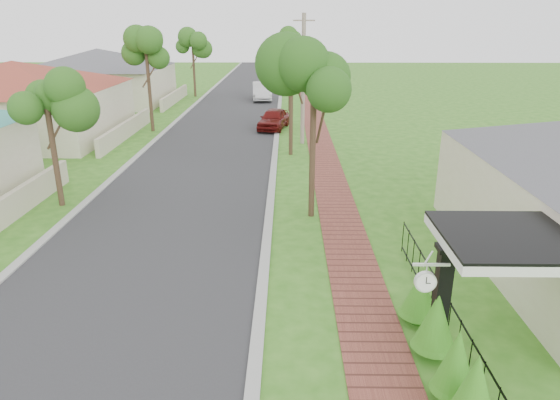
% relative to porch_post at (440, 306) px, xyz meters
% --- Properties ---
extents(ground, '(160.00, 160.00, 0.00)m').
position_rel_porch_post_xyz_m(ground, '(-4.55, 1.00, -1.12)').
color(ground, '#2F6B19').
rests_on(ground, ground).
extents(road, '(7.00, 120.00, 0.02)m').
position_rel_porch_post_xyz_m(road, '(-7.55, 21.00, -1.12)').
color(road, '#28282B').
rests_on(road, ground).
extents(kerb_right, '(0.30, 120.00, 0.10)m').
position_rel_porch_post_xyz_m(kerb_right, '(-3.90, 21.00, -1.12)').
color(kerb_right, '#9E9E99').
rests_on(kerb_right, ground).
extents(kerb_left, '(0.30, 120.00, 0.10)m').
position_rel_porch_post_xyz_m(kerb_left, '(-11.20, 21.00, -1.12)').
color(kerb_left, '#9E9E99').
rests_on(kerb_left, ground).
extents(sidewalk, '(1.50, 120.00, 0.03)m').
position_rel_porch_post_xyz_m(sidewalk, '(-1.30, 21.00, -1.12)').
color(sidewalk, brown).
rests_on(sidewalk, ground).
extents(porch_post, '(0.48, 0.48, 2.52)m').
position_rel_porch_post_xyz_m(porch_post, '(0.00, 0.00, 0.00)').
color(porch_post, black).
rests_on(porch_post, ground).
extents(picket_fence, '(0.03, 8.02, 1.00)m').
position_rel_porch_post_xyz_m(picket_fence, '(0.35, 1.00, -0.59)').
color(picket_fence, black).
rests_on(picket_fence, ground).
extents(street_trees, '(10.70, 37.65, 5.89)m').
position_rel_porch_post_xyz_m(street_trees, '(-7.42, 27.84, 3.42)').
color(street_trees, '#382619').
rests_on(street_trees, ground).
extents(hedge_row, '(0.84, 4.37, 1.75)m').
position_rel_porch_post_xyz_m(hedge_row, '(-0.10, -0.75, -0.40)').
color(hedge_row, '#2D6D15').
rests_on(hedge_row, ground).
extents(far_house_red, '(15.56, 15.56, 4.60)m').
position_rel_porch_post_xyz_m(far_house_red, '(-19.52, 21.00, 1.22)').
color(far_house_red, beige).
rests_on(far_house_red, ground).
extents(far_house_grey, '(15.56, 15.56, 4.60)m').
position_rel_porch_post_xyz_m(far_house_grey, '(-19.52, 35.00, 1.22)').
color(far_house_grey, beige).
rests_on(far_house_grey, ground).
extents(parked_car_red, '(2.34, 4.16, 1.33)m').
position_rel_porch_post_xyz_m(parked_car_red, '(-4.15, 23.73, -0.45)').
color(parked_car_red, '#570E0D').
rests_on(parked_car_red, ground).
extents(parked_car_white, '(2.00, 4.86, 1.57)m').
position_rel_porch_post_xyz_m(parked_car_white, '(-5.55, 36.78, -0.34)').
color(parked_car_white, silver).
rests_on(parked_car_white, ground).
extents(near_tree, '(2.25, 2.25, 5.77)m').
position_rel_porch_post_xyz_m(near_tree, '(-2.35, 8.00, 3.48)').
color(near_tree, '#382619').
rests_on(near_tree, ground).
extents(utility_pole, '(1.20, 0.24, 7.22)m').
position_rel_porch_post_xyz_m(utility_pole, '(-2.36, 19.63, 2.55)').
color(utility_pole, gray).
rests_on(utility_pole, ground).
extents(station_clock, '(0.73, 0.13, 0.62)m').
position_rel_porch_post_xyz_m(station_clock, '(-0.49, -0.40, 0.83)').
color(station_clock, white).
rests_on(station_clock, ground).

